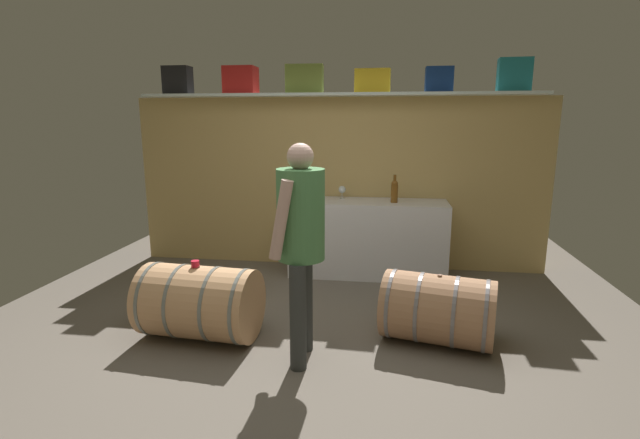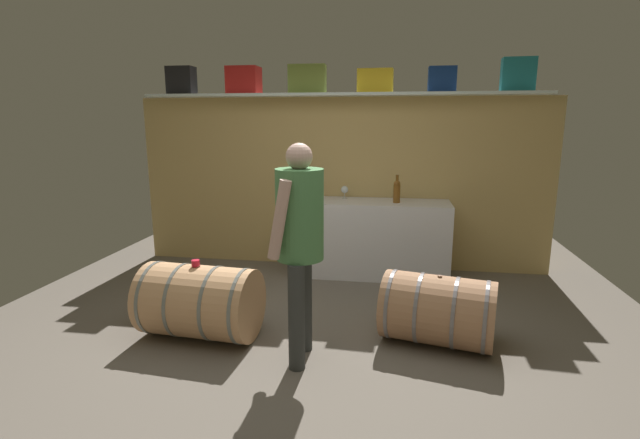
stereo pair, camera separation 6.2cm
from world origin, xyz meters
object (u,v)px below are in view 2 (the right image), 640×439
Objects in this scene: toolcase_black at (181,81)px; tasting_cup at (196,263)px; wine_barrel_far at (438,310)px; toolcase_yellow at (375,81)px; toolcase_teal at (518,75)px; wine_barrel_near at (200,301)px; winemaker_pouring at (299,231)px; wine_bottle_amber at (397,191)px; red_funnel at (316,192)px; wine_glass at (345,190)px; toolcase_red at (244,80)px; toolcase_navy at (442,79)px; toolcase_olive at (307,79)px; wine_bottle_dark at (304,186)px; work_cabinet at (370,238)px; wine_bottle_green at (311,190)px.

tasting_cup is at bearing -64.79° from toolcase_black.
toolcase_yellow is at bearing 121.60° from wine_barrel_far.
toolcase_teal reaches higher than toolcase_black.
wine_barrel_near reaches higher than wine_barrel_far.
winemaker_pouring reaches higher than tasting_cup.
wine_bottle_amber is 2.78× the size of red_funnel.
red_funnel is at bearing 171.19° from wine_glass.
toolcase_red is 0.37× the size of wine_barrel_near.
toolcase_navy reaches higher than winemaker_pouring.
toolcase_teal reaches higher than toolcase_olive.
wine_bottle_dark is (-1.06, 0.14, 0.01)m from wine_bottle_amber.
wine_bottle_dark is 2.07m from wine_barrel_near.
toolcase_yellow reaches higher than wine_bottle_dark.
wine_bottle_amber reaches higher than work_cabinet.
wine_bottle_amber is 0.97m from red_funnel.
red_funnel is (1.60, -0.00, -1.29)m from toolcase_black.
wine_bottle_green is at bearing -154.42° from toolcase_yellow.
wine_bottle_amber is 1.01× the size of wine_bottle_green.
work_cabinet is at bearing 54.08° from tasting_cup.
winemaker_pouring is (-1.12, -2.22, -1.19)m from toolcase_navy.
toolcase_black reaches higher than wine_bottle_amber.
toolcase_red is 1.39m from wine_bottle_dark.
toolcase_olive is at bearing 74.61° from tasting_cup.
red_funnel is (0.01, 0.28, -0.07)m from wine_bottle_green.
wine_barrel_far is at bearing -68.63° from toolcase_yellow.
tasting_cup is at bearing -107.96° from red_funnel.
toolcase_olive is 1.31m from wine_glass.
toolcase_olive is 1.26× the size of wine_bottle_dark.
toolcase_olive is 2.81× the size of wine_glass.
toolcase_navy reaches higher than toolcase_yellow.
toolcase_yellow is 1.23m from wine_bottle_amber.
toolcase_red is 1.04× the size of toolcase_teal.
wine_bottle_green is (0.08, -0.29, -1.21)m from toolcase_olive.
toolcase_olive is at bearing 165.64° from work_cabinet.
toolcase_teal is at bearing 0.10° from red_funnel.
toolcase_teal is 1.74m from wine_bottle_amber.
wine_bottle_dark is at bearing -170.54° from toolcase_yellow.
wine_barrel_far is 1.96m from tasting_cup.
toolcase_red is 1.71m from wine_glass.
winemaker_pouring is at bearing -14.62° from tasting_cup.
tasting_cup is (0.96, -1.98, -1.57)m from toolcase_black.
wine_bottle_amber is (-1.21, -0.24, -1.22)m from toolcase_teal.
winemaker_pouring is at bearing -92.43° from wine_glass.
wine_bottle_green is at bearing -171.92° from work_cabinet.
toolcase_red is 2.75m from wine_barrel_near.
wine_bottle_green is 1.95m from winemaker_pouring.
toolcase_olive reaches higher than wine_barrel_far.
toolcase_yellow is (2.26, 0.00, -0.03)m from toolcase_black.
wine_glass is (-1.80, -0.06, -1.25)m from toolcase_teal.
toolcase_yellow reaches higher than wine_barrel_near.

